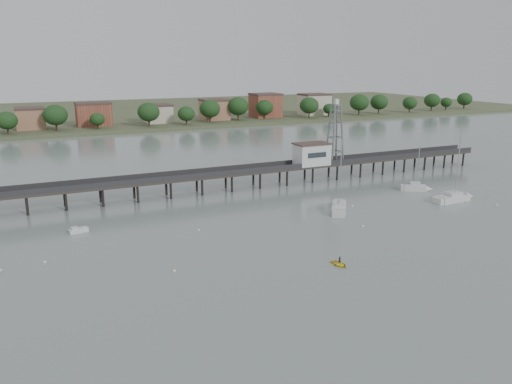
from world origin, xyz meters
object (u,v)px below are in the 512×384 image
sailboat_e (419,188)px  pier (214,175)px  sailboat_c (339,206)px  sailboat_d (459,197)px  white_tender (78,230)px  lattice_tower (335,134)px  yellow_dinghy (339,265)px

sailboat_e → pier: bearing=-172.3°
pier → sailboat_c: bearing=-52.3°
sailboat_e → sailboat_d: size_ratio=0.68×
pier → sailboat_e: (42.07, -18.54, -3.14)m
sailboat_c → white_tender: sailboat_c is taller
lattice_tower → sailboat_e: lattice_tower is taller
sailboat_e → yellow_dinghy: sailboat_e is taller
lattice_tower → sailboat_d: lattice_tower is taller
sailboat_c → yellow_dinghy: size_ratio=5.46×
pier → white_tender: pier is taller
sailboat_e → yellow_dinghy: size_ratio=3.89×
sailboat_d → white_tender: (-74.71, 12.01, -0.26)m
lattice_tower → sailboat_e: size_ratio=1.44×
pier → sailboat_d: (44.11, -28.17, -3.17)m
pier → sailboat_d: sailboat_d is taller
yellow_dinghy → sailboat_e: bearing=24.8°
sailboat_e → sailboat_c: (-24.30, -4.45, -0.02)m
sailboat_d → sailboat_e: bearing=100.2°
sailboat_c → yellow_dinghy: 28.50m
sailboat_d → yellow_dinghy: sailboat_d is taller
pier → yellow_dinghy: pier is taller
pier → sailboat_c: 29.23m
sailboat_d → sailboat_c: (-26.34, 5.19, 0.00)m
yellow_dinghy → pier: bearing=82.1°
sailboat_c → white_tender: (-48.38, 6.82, -0.26)m
sailboat_d → sailboat_c: sailboat_d is taller
pier → lattice_tower: (31.50, 0.00, 7.31)m
sailboat_d → yellow_dinghy: bearing=-158.0°
pier → sailboat_e: sailboat_e is taller
lattice_tower → sailboat_d: (12.61, -28.17, -10.47)m
white_tender → yellow_dinghy: 44.62m
lattice_tower → white_tender: (-62.10, -16.17, -10.73)m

